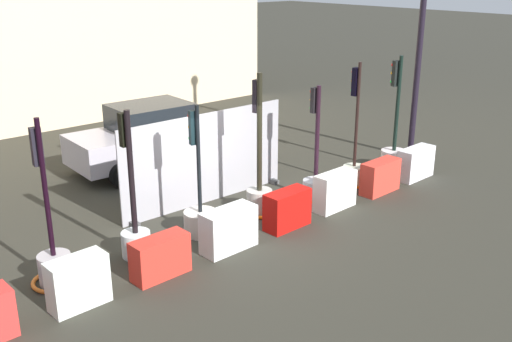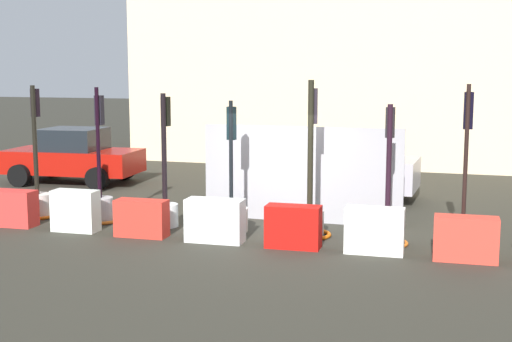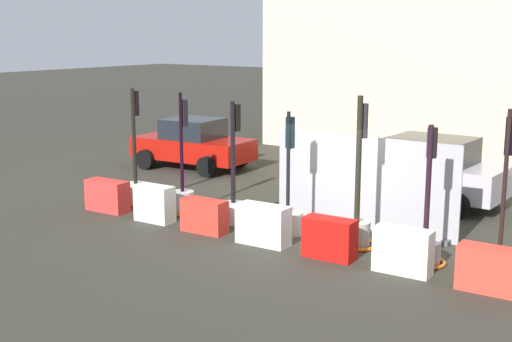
{
  "view_description": "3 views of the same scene",
  "coord_description": "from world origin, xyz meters",
  "px_view_note": "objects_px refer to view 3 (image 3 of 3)",
  "views": [
    {
      "loc": [
        -7.4,
        -9.32,
        5.36
      ],
      "look_at": [
        0.76,
        0.06,
        1.04
      ],
      "focal_mm": 41.73,
      "sensor_mm": 36.0,
      "label": 1
    },
    {
      "loc": [
        4.03,
        -13.72,
        3.42
      ],
      "look_at": [
        -0.35,
        0.38,
        1.27
      ],
      "focal_mm": 49.23,
      "sensor_mm": 36.0,
      "label": 2
    },
    {
      "loc": [
        7.12,
        -12.52,
        4.48
      ],
      "look_at": [
        -1.57,
        -0.09,
        1.37
      ],
      "focal_mm": 47.93,
      "sensor_mm": 36.0,
      "label": 3
    }
  ],
  "objects_px": {
    "traffic_light_5": "(425,241)",
    "construction_barrier_4": "(329,238)",
    "traffic_light_6": "(500,250)",
    "construction_barrier_1": "(155,204)",
    "construction_barrier_6": "(490,270)",
    "traffic_light_3": "(288,214)",
    "traffic_light_4": "(357,220)",
    "traffic_light_2": "(234,195)",
    "car_red_compact": "(193,144)",
    "construction_barrier_3": "(263,225)",
    "construction_barrier_2": "(204,216)",
    "car_silver_hatchback": "(427,170)",
    "traffic_light_1": "(183,193)",
    "construction_barrier_5": "(403,251)",
    "traffic_light_0": "(136,185)",
    "construction_barrier_0": "(107,196)"
  },
  "relations": [
    {
      "from": "traffic_light_5",
      "to": "construction_barrier_4",
      "type": "relative_size",
      "value": 2.57
    },
    {
      "from": "traffic_light_6",
      "to": "construction_barrier_4",
      "type": "distance_m",
      "value": 3.22
    },
    {
      "from": "construction_barrier_1",
      "to": "construction_barrier_6",
      "type": "xyz_separation_m",
      "value": [
        7.95,
        0.01,
        -0.03
      ]
    },
    {
      "from": "traffic_light_3",
      "to": "traffic_light_4",
      "type": "height_order",
      "value": "traffic_light_4"
    },
    {
      "from": "traffic_light_2",
      "to": "traffic_light_3",
      "type": "distance_m",
      "value": 1.55
    },
    {
      "from": "traffic_light_6",
      "to": "car_red_compact",
      "type": "relative_size",
      "value": 0.77
    },
    {
      "from": "traffic_light_3",
      "to": "construction_barrier_3",
      "type": "bearing_deg",
      "value": -90.5
    },
    {
      "from": "construction_barrier_2",
      "to": "construction_barrier_3",
      "type": "height_order",
      "value": "construction_barrier_3"
    },
    {
      "from": "construction_barrier_1",
      "to": "car_silver_hatchback",
      "type": "height_order",
      "value": "car_silver_hatchback"
    },
    {
      "from": "traffic_light_1",
      "to": "car_silver_hatchback",
      "type": "distance_m",
      "value": 6.45
    },
    {
      "from": "traffic_light_6",
      "to": "construction_barrier_6",
      "type": "xyz_separation_m",
      "value": [
        0.07,
        -0.79,
        -0.13
      ]
    },
    {
      "from": "construction_barrier_2",
      "to": "construction_barrier_5",
      "type": "bearing_deg",
      "value": 0.79
    },
    {
      "from": "construction_barrier_2",
      "to": "construction_barrier_4",
      "type": "xyz_separation_m",
      "value": [
        3.21,
        0.03,
        0.03
      ]
    },
    {
      "from": "construction_barrier_1",
      "to": "construction_barrier_5",
      "type": "distance_m",
      "value": 6.32
    },
    {
      "from": "traffic_light_4",
      "to": "construction_barrier_5",
      "type": "xyz_separation_m",
      "value": [
        1.46,
        -0.99,
        -0.14
      ]
    },
    {
      "from": "car_red_compact",
      "to": "construction_barrier_2",
      "type": "bearing_deg",
      "value": -47.98
    },
    {
      "from": "traffic_light_3",
      "to": "construction_barrier_4",
      "type": "bearing_deg",
      "value": -31.05
    },
    {
      "from": "construction_barrier_4",
      "to": "car_red_compact",
      "type": "height_order",
      "value": "car_red_compact"
    },
    {
      "from": "traffic_light_3",
      "to": "traffic_light_0",
      "type": "bearing_deg",
      "value": 179.37
    },
    {
      "from": "construction_barrier_2",
      "to": "traffic_light_0",
      "type": "bearing_deg",
      "value": 161.83
    },
    {
      "from": "construction_barrier_3",
      "to": "construction_barrier_4",
      "type": "relative_size",
      "value": 1.09
    },
    {
      "from": "traffic_light_5",
      "to": "construction_barrier_1",
      "type": "bearing_deg",
      "value": -172.95
    },
    {
      "from": "construction_barrier_0",
      "to": "construction_barrier_6",
      "type": "relative_size",
      "value": 1.03
    },
    {
      "from": "traffic_light_1",
      "to": "construction_barrier_1",
      "type": "xyz_separation_m",
      "value": [
        -0.02,
        -1.0,
        -0.05
      ]
    },
    {
      "from": "traffic_light_2",
      "to": "traffic_light_4",
      "type": "bearing_deg",
      "value": 0.82
    },
    {
      "from": "construction_barrier_2",
      "to": "construction_barrier_3",
      "type": "relative_size",
      "value": 0.93
    },
    {
      "from": "construction_barrier_4",
      "to": "traffic_light_6",
      "type": "bearing_deg",
      "value": 14.28
    },
    {
      "from": "traffic_light_2",
      "to": "construction_barrier_3",
      "type": "bearing_deg",
      "value": -32.66
    },
    {
      "from": "traffic_light_1",
      "to": "traffic_light_2",
      "type": "distance_m",
      "value": 1.62
    },
    {
      "from": "traffic_light_4",
      "to": "construction_barrier_3",
      "type": "relative_size",
      "value": 2.74
    },
    {
      "from": "traffic_light_1",
      "to": "car_red_compact",
      "type": "relative_size",
      "value": 0.74
    },
    {
      "from": "construction_barrier_4",
      "to": "traffic_light_4",
      "type": "bearing_deg",
      "value": 84.75
    },
    {
      "from": "construction_barrier_0",
      "to": "construction_barrier_6",
      "type": "xyz_separation_m",
      "value": [
        9.6,
        -0.01,
        0.01
      ]
    },
    {
      "from": "traffic_light_6",
      "to": "construction_barrier_4",
      "type": "height_order",
      "value": "traffic_light_6"
    },
    {
      "from": "traffic_light_4",
      "to": "car_silver_hatchback",
      "type": "xyz_separation_m",
      "value": [
        -0.2,
        4.45,
        0.3
      ]
    },
    {
      "from": "traffic_light_3",
      "to": "construction_barrier_2",
      "type": "xyz_separation_m",
      "value": [
        -1.61,
        -1.0,
        -0.08
      ]
    },
    {
      "from": "construction_barrier_2",
      "to": "construction_barrier_3",
      "type": "bearing_deg",
      "value": 1.04
    },
    {
      "from": "traffic_light_5",
      "to": "construction_barrier_6",
      "type": "xyz_separation_m",
      "value": [
        1.49,
        -0.79,
        -0.05
      ]
    },
    {
      "from": "traffic_light_1",
      "to": "traffic_light_3",
      "type": "relative_size",
      "value": 1.09
    },
    {
      "from": "construction_barrier_0",
      "to": "construction_barrier_2",
      "type": "relative_size",
      "value": 1.08
    },
    {
      "from": "construction_barrier_4",
      "to": "car_silver_hatchback",
      "type": "bearing_deg",
      "value": 91.14
    },
    {
      "from": "traffic_light_6",
      "to": "car_silver_hatchback",
      "type": "height_order",
      "value": "traffic_light_6"
    },
    {
      "from": "traffic_light_1",
      "to": "construction_barrier_5",
      "type": "bearing_deg",
      "value": -8.7
    },
    {
      "from": "traffic_light_4",
      "to": "car_red_compact",
      "type": "relative_size",
      "value": 0.78
    },
    {
      "from": "traffic_light_0",
      "to": "construction_barrier_5",
      "type": "bearing_deg",
      "value": -7.04
    },
    {
      "from": "construction_barrier_6",
      "to": "traffic_light_6",
      "type": "bearing_deg",
      "value": 94.71
    },
    {
      "from": "traffic_light_3",
      "to": "construction_barrier_6",
      "type": "height_order",
      "value": "traffic_light_3"
    },
    {
      "from": "traffic_light_1",
      "to": "construction_barrier_2",
      "type": "bearing_deg",
      "value": -33.79
    },
    {
      "from": "traffic_light_1",
      "to": "construction_barrier_3",
      "type": "bearing_deg",
      "value": -17.69
    },
    {
      "from": "traffic_light_5",
      "to": "car_red_compact",
      "type": "bearing_deg",
      "value": 154.37
    }
  ]
}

